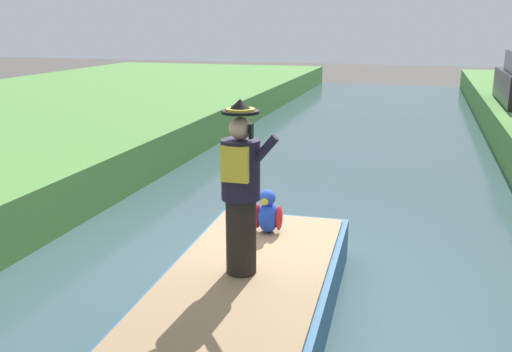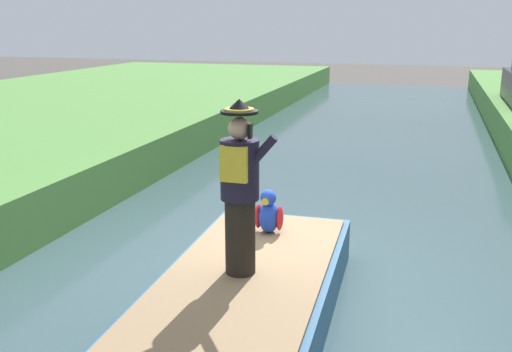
% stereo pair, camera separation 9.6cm
% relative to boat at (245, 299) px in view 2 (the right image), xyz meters
% --- Properties ---
extents(ground_plane, '(80.00, 80.00, 0.00)m').
position_rel_boat_xyz_m(ground_plane, '(0.00, 1.31, -0.40)').
color(ground_plane, '#4C4742').
extents(canal_water, '(7.03, 48.00, 0.10)m').
position_rel_boat_xyz_m(canal_water, '(0.00, 1.31, -0.35)').
color(canal_water, '#3D565B').
rests_on(canal_water, ground).
extents(boat, '(1.95, 4.26, 0.61)m').
position_rel_boat_xyz_m(boat, '(0.00, 0.00, 0.00)').
color(boat, '#23517A').
rests_on(boat, canal_water).
extents(person_pirate, '(0.61, 0.42, 1.85)m').
position_rel_boat_xyz_m(person_pirate, '(-0.05, 0.00, 1.23)').
color(person_pirate, black).
rests_on(person_pirate, boat).
extents(parrot_plush, '(0.36, 0.34, 0.57)m').
position_rel_boat_xyz_m(parrot_plush, '(-0.09, 1.23, 0.55)').
color(parrot_plush, blue).
rests_on(parrot_plush, boat).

